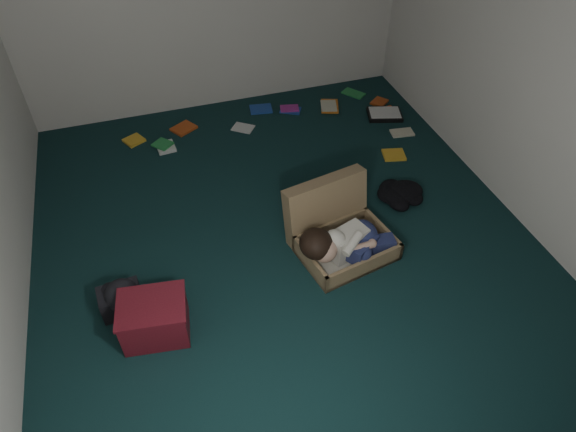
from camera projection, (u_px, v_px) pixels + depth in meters
floor at (283, 235)px, 4.31m from camera, size 4.50×4.50×0.00m
wall_front at (467, 403)px, 1.86m from camera, size 4.50×0.00×4.50m
wall_right at (534, 55)px, 3.87m from camera, size 0.00×4.50×4.50m
suitcase at (338, 230)px, 4.12m from camera, size 0.84×0.82×0.53m
person at (345, 242)px, 3.96m from camera, size 0.80×0.39×0.33m
maroon_bin at (154, 318)px, 3.50m from camera, size 0.50×0.42×0.32m
backpack at (121, 300)px, 3.67m from camera, size 0.39×0.32×0.22m
clothing_pile at (405, 192)px, 4.61m from camera, size 0.40×0.33×0.13m
paper_tray at (385, 114)px, 5.63m from camera, size 0.43×0.36×0.05m
book_scatter at (295, 121)px, 5.55m from camera, size 2.98×1.50×0.02m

